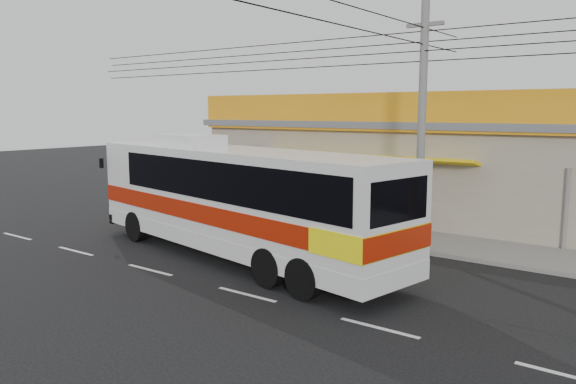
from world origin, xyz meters
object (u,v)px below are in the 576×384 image
coach_bus (240,195)px  utility_pole (424,45)px  motorbike_red (205,203)px  motorbike_dark (193,196)px

coach_bus → utility_pole: size_ratio=0.40×
motorbike_red → utility_pole: utility_pole is taller
utility_pole → coach_bus: bearing=-135.0°
motorbike_dark → motorbike_red: bearing=-96.9°
coach_bus → utility_pole: utility_pole is taller
motorbike_red → motorbike_dark: bearing=46.1°
coach_bus → utility_pole: bearing=55.8°
coach_bus → motorbike_red: (-6.21, 4.58, -1.48)m
motorbike_dark → utility_pole: (12.92, -1.68, 6.51)m
coach_bus → motorbike_dark: coach_bus is taller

